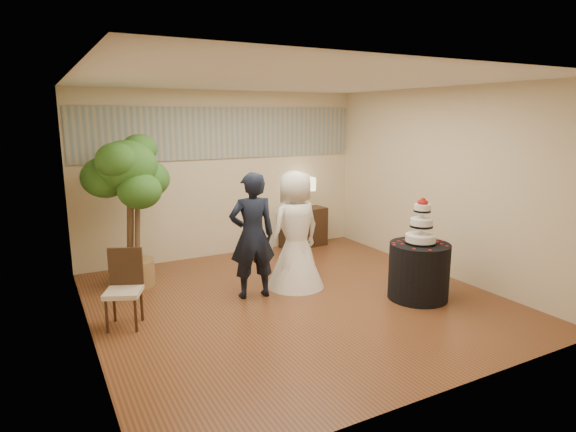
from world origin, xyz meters
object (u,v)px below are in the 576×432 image
console (303,228)px  table_lamp (304,193)px  ficus_tree (130,211)px  groom (252,236)px  cake_table (419,271)px  bride (296,230)px  side_chair (123,290)px  wedding_cake (422,221)px

console → table_lamp: table_lamp is taller
table_lamp → ficus_tree: bearing=-167.7°
groom → cake_table: 2.25m
bride → console: size_ratio=1.93×
cake_table → side_chair: side_chair is taller
table_lamp → groom: bearing=-134.8°
wedding_cake → ficus_tree: size_ratio=0.28×
wedding_cake → groom: bearing=150.1°
side_chair → console: bearing=53.4°
groom → table_lamp: bearing=-126.5°
groom → cake_table: groom is taller
wedding_cake → table_lamp: size_ratio=1.05×
cake_table → console: cake_table is taller
groom → bride: 0.70m
wedding_cake → side_chair: (-3.59, 0.92, -0.61)m
wedding_cake → side_chair: wedding_cake is taller
table_lamp → side_chair: 4.15m
wedding_cake → ficus_tree: (-3.23, 2.28, 0.04)m
console → side_chair: 4.11m
groom → console: size_ratio=1.96×
ficus_tree → side_chair: ficus_tree is taller
table_lamp → wedding_cake: bearing=-89.3°
groom → side_chair: bearing=14.2°
wedding_cake → side_chair: size_ratio=0.68×
ficus_tree → wedding_cake: bearing=-35.2°
wedding_cake → side_chair: bearing=165.6°
bride → console: bearing=-133.1°
console → ficus_tree: ficus_tree is taller
bride → console: 2.20m
bride → ficus_tree: ficus_tree is taller
console → table_lamp: bearing=0.0°
cake_table → table_lamp: bearing=90.7°
console → bride: bearing=-128.5°
console → table_lamp: size_ratio=1.48×
groom → wedding_cake: bearing=158.4°
bride → table_lamp: size_ratio=2.85×
ficus_tree → groom: bearing=-41.7°
console → ficus_tree: (-3.20, -0.70, 0.73)m
wedding_cake → bride: bearing=135.8°
groom → wedding_cake: (1.90, -1.10, 0.21)m
groom → console: bearing=-126.5°
bride → wedding_cake: bride is taller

